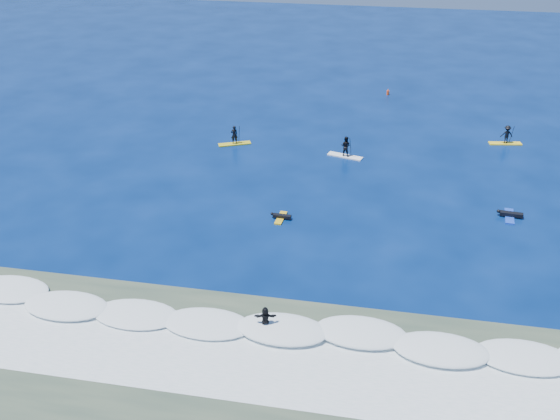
% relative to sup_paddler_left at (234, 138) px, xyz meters
% --- Properties ---
extents(ground, '(160.00, 160.00, 0.00)m').
position_rel_sup_paddler_left_xyz_m(ground, '(7.69, -13.79, -0.62)').
color(ground, '#031844').
rests_on(ground, ground).
extents(shallow_water, '(90.00, 13.00, 0.01)m').
position_rel_sup_paddler_left_xyz_m(shallow_water, '(7.69, -27.79, -0.61)').
color(shallow_water, '#314336').
rests_on(shallow_water, ground).
extents(breaking_wave, '(40.00, 6.00, 0.30)m').
position_rel_sup_paddler_left_xyz_m(breaking_wave, '(7.69, -23.79, -0.62)').
color(breaking_wave, white).
rests_on(breaking_wave, ground).
extents(whitewater, '(34.00, 5.00, 0.02)m').
position_rel_sup_paddler_left_xyz_m(whitewater, '(7.69, -26.79, -0.62)').
color(whitewater, silver).
rests_on(whitewater, ground).
extents(sup_paddler_left, '(2.87, 1.82, 1.99)m').
position_rel_sup_paddler_left_xyz_m(sup_paddler_left, '(0.00, 0.00, 0.00)').
color(sup_paddler_left, gold).
rests_on(sup_paddler_left, ground).
extents(sup_paddler_center, '(3.05, 1.51, 2.08)m').
position_rel_sup_paddler_left_xyz_m(sup_paddler_center, '(9.77, -0.90, 0.16)').
color(sup_paddler_center, white).
rests_on(sup_paddler_center, ground).
extents(sup_paddler_right, '(2.88, 1.14, 1.97)m').
position_rel_sup_paddler_left_xyz_m(sup_paddler_right, '(23.34, 4.46, 0.15)').
color(sup_paddler_right, yellow).
rests_on(sup_paddler_right, ground).
extents(prone_paddler_near, '(1.46, 1.87, 0.38)m').
position_rel_sup_paddler_left_xyz_m(prone_paddler_near, '(6.41, -12.30, -0.49)').
color(prone_paddler_near, gold).
rests_on(prone_paddler_near, ground).
extents(prone_paddler_far, '(1.78, 2.28, 0.47)m').
position_rel_sup_paddler_left_xyz_m(prone_paddler_far, '(21.95, -9.15, -0.46)').
color(prone_paddler_far, blue).
rests_on(prone_paddler_far, ground).
extents(wave_surfer, '(1.94, 0.88, 1.36)m').
position_rel_sup_paddler_left_xyz_m(wave_surfer, '(7.80, -24.22, 0.16)').
color(wave_surfer, silver).
rests_on(wave_surfer, breaking_wave).
extents(marker_buoy, '(0.29, 0.29, 0.69)m').
position_rel_sup_paddler_left_xyz_m(marker_buoy, '(12.73, 16.35, -0.32)').
color(marker_buoy, '#FD4A16').
rests_on(marker_buoy, ground).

